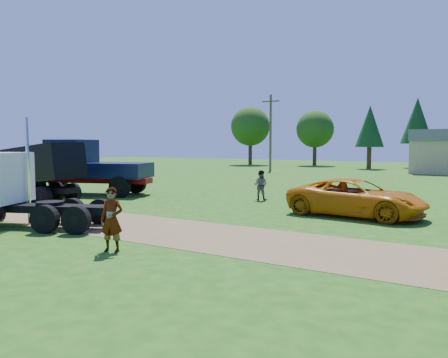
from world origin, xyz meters
The scene contains 8 objects.
ground centered at (0.00, 0.00, 0.00)m, with size 140.00×140.00×0.00m, color #1C5211.
dirt_track centered at (0.00, 0.00, 0.01)m, with size 120.00×4.20×0.01m, color brown.
black_dump_truck centered at (-13.10, 2.35, 1.77)m, with size 7.55×2.83×3.23m.
navy_truck centered at (-13.31, 6.39, 1.75)m, with size 8.00×5.01×3.41m.
orange_pickup centered at (3.55, 6.73, 0.81)m, with size 2.68×5.82×1.62m, color #C66F09.
spectator_a centered at (-0.81, -3.30, 0.94)m, with size 0.69×0.45×1.88m, color #999999.
spectator_b centered at (-2.46, 9.51, 0.84)m, with size 0.81×0.63×1.68m, color #999999.
tan_shed centered at (4.00, 40.00, 2.42)m, with size 6.20×5.40×4.70m.
Camera 1 is at (8.46, -12.23, 3.10)m, focal length 35.00 mm.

